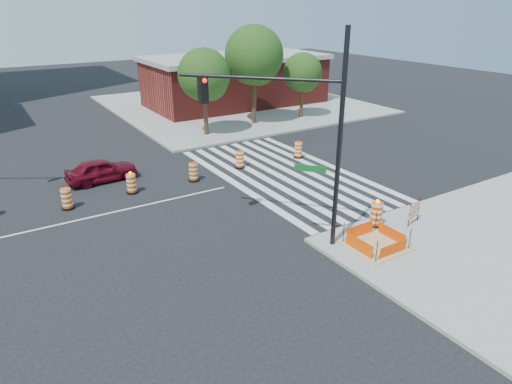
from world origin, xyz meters
TOP-DOWN VIEW (x-y plane):
  - ground at (0.00, 0.00)m, footprint 120.00×120.00m
  - sidewalk_ne at (18.00, 18.00)m, footprint 22.00×22.00m
  - crosswalk_east at (10.95, 0.00)m, footprint 6.75×13.50m
  - lane_centerline at (0.00, 0.00)m, footprint 14.00×0.12m
  - excavation_pit at (9.00, -9.00)m, footprint 2.20×2.20m
  - brick_storefront at (18.00, 18.00)m, footprint 16.50×8.50m
  - red_coupe at (1.77, 4.37)m, footprint 3.85×1.74m
  - signal_pole_se at (6.50, -6.68)m, footprint 4.36×4.69m
  - pit_drum at (10.27, -7.74)m, footprint 0.64×0.64m
  - barricade at (11.85, -8.44)m, footprint 0.94×0.26m
  - tree_north_c at (10.75, 9.61)m, footprint 3.70×3.69m
  - tree_north_d at (15.52, 10.64)m, footprint 4.50×4.50m
  - tree_north_e at (19.99, 10.34)m, footprint 3.21×3.18m
  - median_drum_3 at (-0.59, 1.55)m, footprint 0.60×0.60m
  - median_drum_4 at (2.63, 1.84)m, footprint 0.60×0.60m
  - median_drum_5 at (6.06, 1.74)m, footprint 0.60×0.60m
  - median_drum_6 at (9.29, 2.24)m, footprint 0.60×0.60m
  - median_drum_7 at (13.37, 1.93)m, footprint 0.60×0.60m

SIDE VIEW (x-z plane):
  - ground at x=0.00m, z-range 0.00..0.00m
  - lane_centerline at x=0.00m, z-range 0.00..0.01m
  - crosswalk_east at x=10.95m, z-range 0.00..0.01m
  - sidewalk_ne at x=18.00m, z-range 0.00..0.15m
  - excavation_pit at x=9.00m, z-range -0.23..0.67m
  - median_drum_3 at x=-0.59m, z-range -0.03..0.99m
  - median_drum_5 at x=6.06m, z-range -0.03..0.99m
  - median_drum_6 at x=9.29m, z-range -0.03..0.99m
  - median_drum_7 at x=13.37m, z-range -0.03..0.99m
  - median_drum_4 at x=2.63m, z-range -0.10..1.08m
  - red_coupe at x=1.77m, z-range 0.00..1.28m
  - pit_drum at x=10.27m, z-range 0.04..1.30m
  - barricade at x=11.85m, z-range 0.21..1.33m
  - brick_storefront at x=18.00m, z-range 0.02..4.62m
  - tree_north_e at x=19.99m, z-range 0.92..6.34m
  - tree_north_c at x=10.75m, z-range 1.07..7.35m
  - signal_pole_se at x=6.50m, z-range 0.93..9.21m
  - tree_north_d at x=15.52m, z-range 1.31..8.96m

